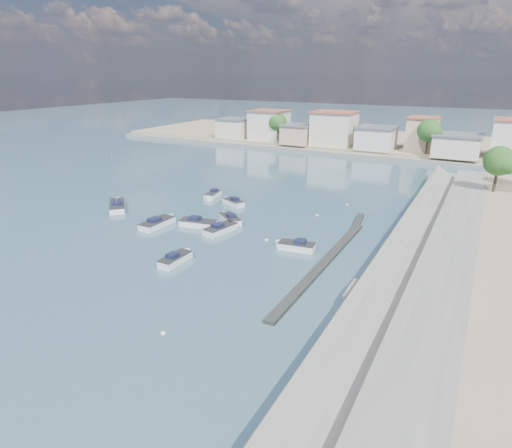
{
  "coord_description": "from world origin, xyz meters",
  "views": [
    {
      "loc": [
        20.26,
        -29.42,
        19.18
      ],
      "look_at": [
        -3.49,
        14.27,
        1.4
      ],
      "focal_mm": 30.0,
      "sensor_mm": 36.0,
      "label": 1
    }
  ],
  "objects": [
    {
      "name": "shore_trees",
      "position": [
        8.34,
        68.11,
        6.22
      ],
      "size": [
        74.56,
        38.32,
        7.92
      ],
      "color": "#38281E",
      "rests_on": "ground"
    },
    {
      "name": "seawall_walkway",
      "position": [
        18.5,
        13.0,
        0.9
      ],
      "size": [
        5.0,
        90.0,
        1.8
      ],
      "primitive_type": "cube",
      "color": "slate",
      "rests_on": "ground"
    },
    {
      "name": "ground",
      "position": [
        0.0,
        40.0,
        0.0
      ],
      "size": [
        400.0,
        400.0,
        0.0
      ],
      "primitive_type": "plane",
      "color": "#335267",
      "rests_on": "ground"
    },
    {
      "name": "motorboat_c",
      "position": [
        -9.0,
        16.89,
        0.38
      ],
      "size": [
        4.49,
        3.96,
        1.48
      ],
      "color": "white",
      "rests_on": "ground"
    },
    {
      "name": "far_shore_quay",
      "position": [
        0.0,
        71.0,
        0.4
      ],
      "size": [
        160.0,
        2.5,
        0.8
      ],
      "primitive_type": "cube",
      "color": "slate",
      "rests_on": "ground"
    },
    {
      "name": "motorboat_a",
      "position": [
        -6.99,
        3.01,
        0.38
      ],
      "size": [
        1.65,
        4.52,
        1.48
      ],
      "color": "white",
      "rests_on": "ground"
    },
    {
      "name": "motorboat_f",
      "position": [
        -12.7,
        23.73,
        0.38
      ],
      "size": [
        4.24,
        2.92,
        1.48
      ],
      "color": "white",
      "rests_on": "ground"
    },
    {
      "name": "motorboat_h",
      "position": [
        -11.36,
        13.41,
        0.38
      ],
      "size": [
        5.49,
        2.79,
        1.48
      ],
      "color": "white",
      "rests_on": "ground"
    },
    {
      "name": "far_town",
      "position": [
        10.71,
        76.92,
        4.93
      ],
      "size": [
        113.01,
        12.8,
        8.35
      ],
      "color": "beige",
      "rests_on": "far_shore_land"
    },
    {
      "name": "motorboat_d",
      "position": [
        2.62,
        12.27,
        0.38
      ],
      "size": [
        4.7,
        2.28,
        1.48
      ],
      "color": "white",
      "rests_on": "ground"
    },
    {
      "name": "mooring_buoys",
      "position": [
        4.57,
        13.81,
        0.05
      ],
      "size": [
        14.81,
        40.22,
        0.39
      ],
      "color": "white",
      "rests_on": "ground"
    },
    {
      "name": "motorboat_e",
      "position": [
        -16.35,
        11.04,
        0.38
      ],
      "size": [
        2.13,
        5.75,
        1.48
      ],
      "color": "white",
      "rests_on": "ground"
    },
    {
      "name": "sailboat",
      "position": [
        -26.91,
        14.1,
        0.41
      ],
      "size": [
        5.82,
        5.83,
        9.0
      ],
      "color": "white",
      "rests_on": "ground"
    },
    {
      "name": "motorboat_b",
      "position": [
        -7.82,
        13.14,
        0.38
      ],
      "size": [
        2.75,
        5.33,
        1.48
      ],
      "color": "white",
      "rests_on": "ground"
    },
    {
      "name": "far_shore_land",
      "position": [
        0.0,
        92.0,
        0.7
      ],
      "size": [
        160.0,
        40.0,
        1.4
      ],
      "primitive_type": "cube",
      "color": "gray",
      "rests_on": "ground"
    },
    {
      "name": "motorboat_g",
      "position": [
        -17.6,
        25.54,
        0.38
      ],
      "size": [
        2.15,
        4.44,
        1.48
      ],
      "color": "white",
      "rests_on": "ground"
    },
    {
      "name": "breakwater",
      "position": [
        6.9,
        12.69,
        0.17
      ],
      "size": [
        2.0,
        31.02,
        0.35
      ],
      "color": "black",
      "rests_on": "ground"
    }
  ]
}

